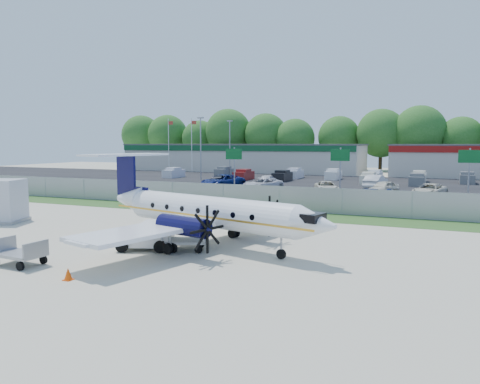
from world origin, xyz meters
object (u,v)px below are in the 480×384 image
at_px(aircraft, 205,211).
at_px(baggage_cart_far, 19,253).
at_px(pushback_tug, 148,236).
at_px(service_container, 2,202).
at_px(baggage_cart_near, 184,240).

bearing_deg(aircraft, baggage_cart_far, -129.50).
distance_m(pushback_tug, service_container, 14.27).
relative_size(aircraft, service_container, 4.61).
bearing_deg(baggage_cart_far, service_container, 143.03).
height_order(aircraft, baggage_cart_far, aircraft).
distance_m(baggage_cart_near, service_container, 16.06).
height_order(pushback_tug, baggage_cart_near, pushback_tug).
xyz_separation_m(baggage_cart_far, service_container, (-10.55, 7.94, 0.83)).
relative_size(baggage_cart_near, baggage_cart_far, 1.12).
bearing_deg(service_container, aircraft, -3.54).
height_order(aircraft, service_container, aircraft).
xyz_separation_m(pushback_tug, baggage_cart_far, (-3.40, -4.98, -0.15)).
bearing_deg(service_container, baggage_cart_far, -36.97).
xyz_separation_m(pushback_tug, baggage_cart_near, (1.90, 0.45, -0.16)).
height_order(aircraft, baggage_cart_near, aircraft).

